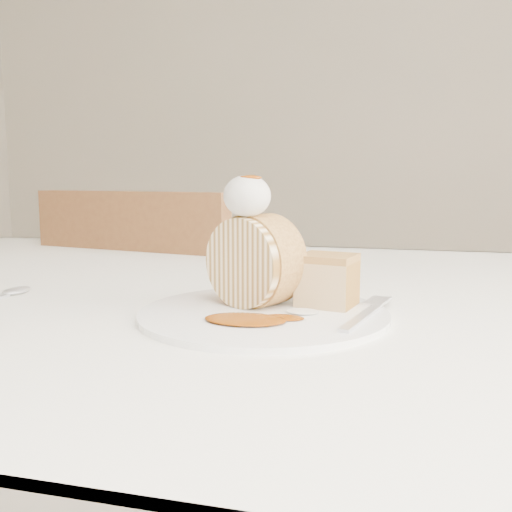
# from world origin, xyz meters

# --- Properties ---
(table) EXTENTS (1.40, 0.90, 0.75)m
(table) POSITION_xyz_m (0.00, 0.20, 0.66)
(table) COLOR white
(table) RESTS_ON ground
(chair_far) EXTENTS (0.47, 0.47, 0.86)m
(chair_far) POSITION_xyz_m (-0.30, 0.61, 0.49)
(chair_far) COLOR brown
(chair_far) RESTS_ON ground
(plate) EXTENTS (0.29, 0.29, 0.01)m
(plate) POSITION_xyz_m (0.04, 0.08, 0.75)
(plate) COLOR white
(plate) RESTS_ON table
(roulade_slice) EXTENTS (0.10, 0.08, 0.09)m
(roulade_slice) POSITION_xyz_m (0.03, 0.10, 0.80)
(roulade_slice) COLOR beige
(roulade_slice) RESTS_ON plate
(cake_chunk) EXTENTS (0.06, 0.06, 0.04)m
(cake_chunk) POSITION_xyz_m (0.10, 0.12, 0.78)
(cake_chunk) COLOR #B78945
(cake_chunk) RESTS_ON plate
(whipped_cream) EXTENTS (0.05, 0.05, 0.04)m
(whipped_cream) POSITION_xyz_m (0.02, 0.09, 0.87)
(whipped_cream) COLOR silver
(whipped_cream) RESTS_ON roulade_slice
(caramel_drizzle) EXTENTS (0.02, 0.02, 0.01)m
(caramel_drizzle) POSITION_xyz_m (0.02, 0.09, 0.89)
(caramel_drizzle) COLOR #773204
(caramel_drizzle) RESTS_ON whipped_cream
(caramel_pool) EXTENTS (0.08, 0.06, 0.00)m
(caramel_pool) POSITION_xyz_m (0.03, 0.03, 0.76)
(caramel_pool) COLOR #773204
(caramel_pool) RESTS_ON plate
(fork) EXTENTS (0.05, 0.14, 0.00)m
(fork) POSITION_xyz_m (0.14, 0.07, 0.76)
(fork) COLOR silver
(fork) RESTS_ON plate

